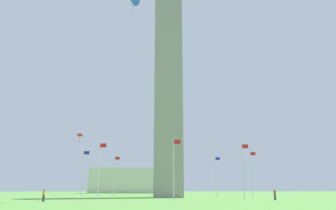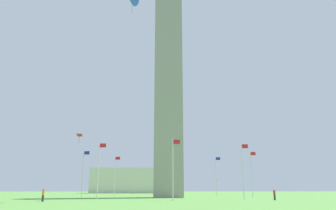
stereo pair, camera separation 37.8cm
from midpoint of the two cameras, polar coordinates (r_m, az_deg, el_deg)
name	(u,v)px [view 1 (the left image)]	position (r m, az deg, el deg)	size (l,w,h in m)	color
ground_plane	(168,198)	(64.63, -0.17, -15.66)	(260.00, 260.00, 0.00)	#548C3D
obelisk_monument	(168,71)	(68.76, -0.16, 5.83)	(5.54, 5.54, 50.38)	gray
flagpole_n	(252,172)	(67.42, 14.03, -11.12)	(1.12, 0.14, 8.77)	silver
flagpole_ne	(216,174)	(77.42, 8.14, -11.74)	(1.12, 0.14, 8.77)	silver
flagpole_e	(165,175)	(80.85, -0.68, -11.97)	(1.12, 0.14, 8.77)	silver
flagpole_se	(115,174)	(76.51, -9.32, -11.67)	(1.12, 0.14, 8.77)	silver
flagpole_s	(83,172)	(65.93, -14.59, -11.03)	(1.12, 0.14, 8.77)	silver
flagpole_sw	(99,168)	(53.84, -12.00, -10.56)	(1.12, 0.14, 8.77)	silver
flagpole_w	(174,166)	(48.54, 0.80, -10.50)	(1.12, 0.14, 8.77)	silver
flagpole_nw	(243,168)	(55.12, 12.65, -10.61)	(1.12, 0.14, 8.77)	silver
person_red_shirt	(275,194)	(52.90, 17.72, -14.46)	(0.32, 0.32, 1.64)	#2D2D38
person_orange_shirt	(44,195)	(47.62, -20.84, -14.30)	(0.32, 0.32, 1.67)	#2D2D38
kite_blue_delta	(133,0)	(54.12, -6.27, 17.48)	(2.32, 2.35, 3.11)	blue
kite_red_diamond	(80,135)	(52.92, -15.13, -5.06)	(0.85, 0.80, 1.33)	red
distant_building	(130,181)	(126.14, -6.70, -12.82)	(28.68, 10.74, 8.91)	beige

